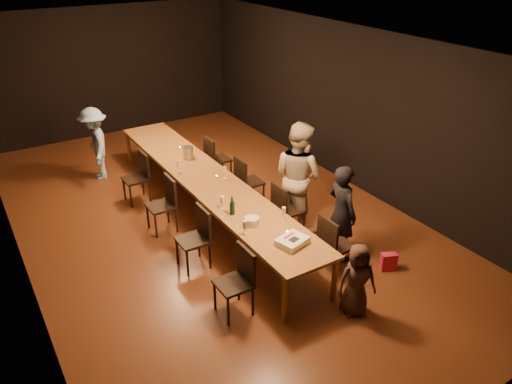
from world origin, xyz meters
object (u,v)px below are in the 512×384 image
ice_bucket (188,152)px  child (357,280)px  chair_right_2 (250,181)px  man_blue (95,144)px  chair_left_0 (233,283)px  chair_left_2 (161,205)px  table (207,180)px  chair_right_0 (337,244)px  chair_left_3 (135,178)px  birthday_cake (292,241)px  woman_birthday (342,213)px  chair_left_1 (193,239)px  woman_tan (299,176)px  chair_right_3 (218,159)px  plate_stack (252,221)px  chair_right_1 (288,209)px  champagne_bottle (232,205)px

ice_bucket → child: bearing=-84.7°
chair_right_2 → man_blue: bearing=-141.9°
chair_left_0 → chair_left_2: size_ratio=1.00×
table → chair_right_2: chair_right_2 is taller
chair_left_0 → chair_left_2: 2.40m
chair_left_2 → man_blue: 2.59m
chair_right_0 → chair_left_3: same height
chair_left_3 → birthday_cake: size_ratio=2.04×
table → woman_birthday: bearing=-61.6°
table → woman_birthday: woman_birthday is taller
chair_left_1 → chair_left_3: same height
man_blue → child: (1.64, -5.78, -0.22)m
man_blue → chair_right_2: bearing=46.7°
child → table: bearing=120.5°
man_blue → ice_bucket: 2.05m
man_blue → chair_left_3: bearing=21.1°
woman_tan → chair_right_2: bearing=4.9°
chair_right_2 → woman_birthday: bearing=8.0°
chair_left_2 → man_blue: man_blue is taller
chair_right_3 → ice_bucket: bearing=-70.9°
plate_stack → chair_right_2: bearing=59.7°
table → woman_tan: woman_tan is taller
chair_left_1 → man_blue: man_blue is taller
chair_left_3 → woman_tan: bearing=-138.2°
man_blue → woman_tan: bearing=41.3°
chair_left_3 → ice_bucket: (0.95, -0.26, 0.39)m
chair_left_1 → man_blue: 3.78m
chair_right_0 → woman_birthday: 0.50m
chair_right_1 → chair_left_2: 2.08m
plate_stack → chair_left_0: bearing=-135.4°
chair_right_0 → birthday_cake: size_ratio=2.04×
chair_right_3 → chair_left_0: bearing=-25.3°
chair_left_0 → birthday_cake: size_ratio=2.04×
woman_birthday → woman_tan: 1.10m
woman_tan → child: (-0.66, -2.18, -0.41)m
chair_left_1 → woman_tan: 2.06m
table → birthday_cake: size_ratio=13.15×
chair_right_1 → chair_left_3: size_ratio=1.00×
plate_stack → ice_bucket: size_ratio=0.97×
chair_right_0 → plate_stack: size_ratio=4.49×
table → chair_left_1: chair_left_1 is taller
child → plate_stack: bearing=134.5°
plate_stack → champagne_bottle: size_ratio=0.66×
table → chair_left_2: size_ratio=6.45×
child → man_blue: bearing=127.7°
woman_birthday → birthday_cake: woman_birthday is taller
chair_right_1 → ice_bucket: (-0.75, 2.14, 0.39)m
chair_left_1 → chair_right_1: bearing=-90.0°
chair_left_1 → ice_bucket: size_ratio=4.34×
woman_tan → child: 2.32m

